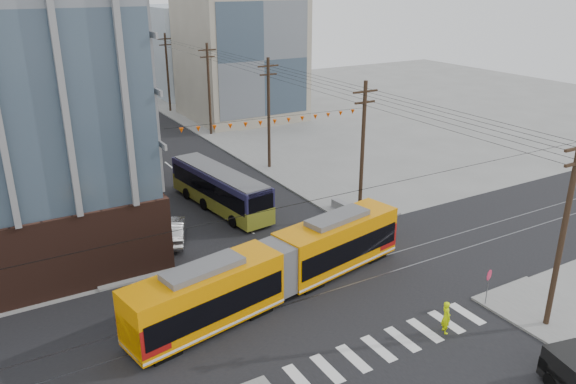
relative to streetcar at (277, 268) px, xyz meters
name	(u,v)px	position (x,y,z in m)	size (l,w,h in m)	color
ground	(356,316)	(2.77, -4.22, -1.85)	(160.00, 160.00, 0.00)	slate
bg_bldg_ne_near	(240,58)	(18.77, 43.78, 6.15)	(14.00, 14.00, 16.00)	gray
bg_bldg_ne_far	(198,50)	(20.77, 63.78, 5.15)	(16.00, 16.00, 14.00)	#8C99A5
utility_pole_near	(563,235)	(11.27, -10.22, 3.65)	(0.30, 0.30, 11.00)	black
utility_pole_far	(168,73)	(11.27, 51.78, 3.65)	(0.30, 0.30, 11.00)	black
streetcar	(277,268)	(0.00, 0.00, 0.00)	(19.17, 2.70, 3.69)	orange
city_bus	(220,189)	(2.69, 14.53, -0.15)	(2.59, 11.96, 3.39)	#201E44
parked_car_silver	(172,231)	(-2.91, 10.44, -1.02)	(1.76, 5.03, 1.66)	#999999
parked_car_white	(153,210)	(-2.80, 15.25, -1.15)	(1.95, 4.81, 1.39)	#BEBEBE
parked_car_grey	(144,197)	(-2.54, 18.61, -1.24)	(2.02, 4.39, 1.22)	#555759
pedestrian	(446,317)	(5.98, -7.86, -0.91)	(0.69, 0.45, 1.88)	#DBFF03
stop_sign	(487,289)	(9.96, -7.14, -0.74)	(0.67, 0.67, 2.21)	#CB1C41
jersey_barrier	(350,211)	(11.07, 7.73, -1.43)	(0.93, 4.14, 0.83)	gray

